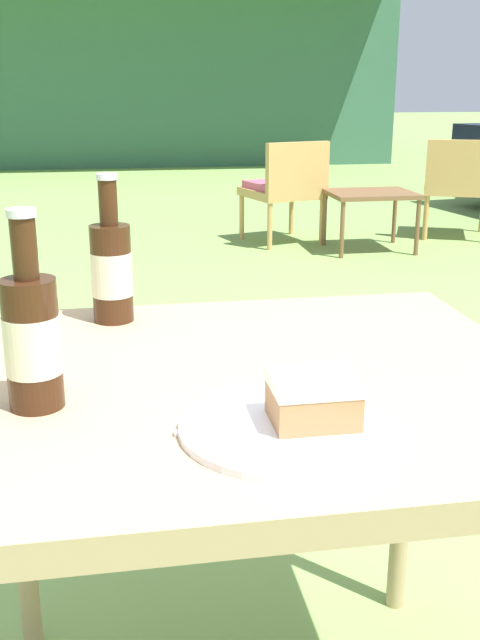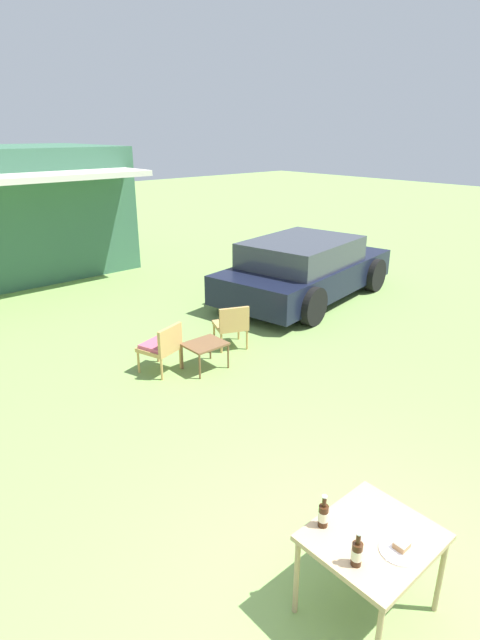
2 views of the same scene
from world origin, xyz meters
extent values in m
cube|color=#38664C|center=(-0.66, 11.62, 1.48)|extent=(9.09, 3.90, 2.96)
cylinder|color=tan|center=(1.17, 4.61, 0.17)|extent=(0.04, 0.04, 0.33)
cylinder|color=tan|center=(0.76, 4.48, 0.17)|extent=(0.04, 0.04, 0.33)
cylinder|color=tan|center=(1.30, 4.19, 0.17)|extent=(0.04, 0.04, 0.33)
cylinder|color=tan|center=(0.89, 4.07, 0.17)|extent=(0.04, 0.04, 0.33)
cube|color=tan|center=(1.03, 4.34, 0.36)|extent=(0.61, 0.61, 0.06)
cube|color=tan|center=(1.09, 4.13, 0.56)|extent=(0.48, 0.19, 0.34)
cube|color=#CC5670|center=(1.03, 4.34, 0.42)|extent=(0.54, 0.53, 0.05)
cylinder|color=tan|center=(2.27, 4.62, 0.17)|extent=(0.04, 0.04, 0.33)
cylinder|color=tan|center=(2.10, 4.22, 0.17)|extent=(0.04, 0.04, 0.33)
cube|color=tan|center=(2.39, 4.34, 0.36)|extent=(0.64, 0.64, 0.06)
cube|color=tan|center=(2.30, 4.14, 0.56)|extent=(0.47, 0.24, 0.34)
cube|color=brown|center=(1.57, 3.95, 0.39)|extent=(0.58, 0.48, 0.03)
cylinder|color=brown|center=(1.31, 3.74, 0.19)|extent=(0.03, 0.03, 0.38)
cylinder|color=brown|center=(1.83, 3.74, 0.19)|extent=(0.03, 0.03, 0.38)
cylinder|color=brown|center=(1.31, 4.16, 0.19)|extent=(0.03, 0.03, 0.38)
cylinder|color=brown|center=(1.83, 4.16, 0.19)|extent=(0.03, 0.03, 0.38)
cube|color=tan|center=(0.00, 0.00, 0.69)|extent=(0.86, 0.76, 0.04)
cylinder|color=tan|center=(-0.39, 0.34, 0.34)|extent=(0.04, 0.04, 0.67)
cylinder|color=tan|center=(0.39, 0.34, 0.34)|extent=(0.04, 0.04, 0.67)
cylinder|color=white|center=(0.01, -0.19, 0.72)|extent=(0.26, 0.26, 0.01)
cube|color=#AD7A4C|center=(0.04, -0.19, 0.74)|extent=(0.10, 0.08, 0.04)
cube|color=silver|center=(0.04, -0.19, 0.77)|extent=(0.10, 0.09, 0.02)
cylinder|color=#381E0F|center=(-0.19, 0.29, 0.80)|extent=(0.07, 0.07, 0.17)
cylinder|color=#381E0F|center=(-0.19, 0.29, 0.92)|extent=(0.03, 0.03, 0.08)
cylinder|color=silver|center=(-0.19, 0.29, 0.96)|extent=(0.04, 0.04, 0.01)
cylinder|color=beige|center=(-0.19, 0.29, 0.80)|extent=(0.07, 0.07, 0.08)
cylinder|color=#381E0F|center=(-0.29, -0.07, 0.80)|extent=(0.07, 0.07, 0.17)
cylinder|color=#381E0F|center=(-0.29, -0.07, 0.92)|extent=(0.03, 0.03, 0.08)
cylinder|color=silver|center=(-0.29, -0.07, 0.96)|extent=(0.04, 0.04, 0.01)
cylinder|color=beige|center=(-0.29, -0.07, 0.80)|extent=(0.07, 0.07, 0.08)
cube|color=silver|center=(-0.04, -0.17, 0.71)|extent=(0.18, 0.03, 0.01)
camera|label=1|loc=(-0.19, -0.99, 1.11)|focal=42.00mm
camera|label=2|loc=(-2.46, -1.40, 3.32)|focal=28.00mm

